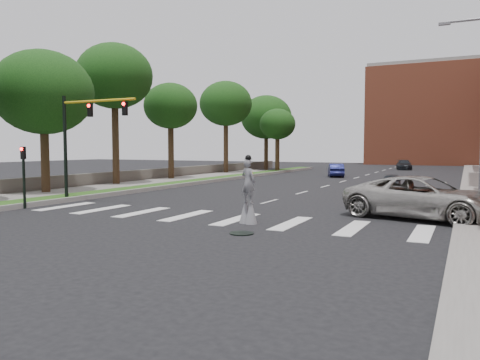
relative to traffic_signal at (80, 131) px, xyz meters
The scene contains 20 objects.
ground_plane 11.04m from the traffic_signal, 17.05° to the right, with size 160.00×160.00×0.00m, color black.
grass_median 17.56m from the traffic_signal, 95.77° to the left, with size 2.00×60.00×0.25m, color #224A15.
median_curb 17.48m from the traffic_signal, 92.25° to the left, with size 0.20×60.00×0.28m, color gray.
sidewalk_left 9.37m from the traffic_signal, 123.98° to the left, with size 4.00×60.00×0.18m, color slate.
stone_wall 20.64m from the traffic_signal, 110.80° to the left, with size 0.50×56.00×1.10m, color #534F47.
manhole 14.33m from the traffic_signal, 21.36° to the right, with size 0.90×0.90×0.04m, color black.
building_backdrop 76.80m from the traffic_signal, 78.12° to the left, with size 26.00×14.00×18.00m, color #C45D3D.
traffic_signal is the anchor object (origin of this frame).
secondary_signal 4.17m from the traffic_signal, 98.43° to the right, with size 0.25×0.21×3.23m.
stilt_performer 12.67m from the traffic_signal, 12.93° to the right, with size 0.83×0.62×2.88m.
suv_crossing 18.87m from the traffic_signal, ahead, with size 3.16×6.86×1.91m, color #A8A59F.
car_near 22.37m from the traffic_signal, 46.95° to the left, with size 1.42×3.52×1.20m, color black.
car_mid 30.87m from the traffic_signal, 76.09° to the left, with size 1.50×4.31×1.42m, color navy.
car_far 51.52m from the traffic_signal, 76.42° to the left, with size 1.95×4.79×1.39m, color black.
tree_1 6.42m from the traffic_signal, 157.89° to the left, with size 6.59×6.59×9.65m.
tree_2 12.64m from the traffic_signal, 121.18° to the left, with size 6.27×6.27×11.69m.
tree_3 18.77m from the traffic_signal, 108.12° to the left, with size 5.19×5.19×9.40m.
tree_4 30.63m from the traffic_signal, 101.57° to the left, with size 6.31×6.31×11.11m.
tree_5 41.20m from the traffic_signal, 97.60° to the left, with size 7.19×7.19×10.48m.
tree_6 35.59m from the traffic_signal, 92.73° to the left, with size 4.59×4.59×8.10m.
Camera 1 is at (10.41, -17.37, 3.19)m, focal length 35.00 mm.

